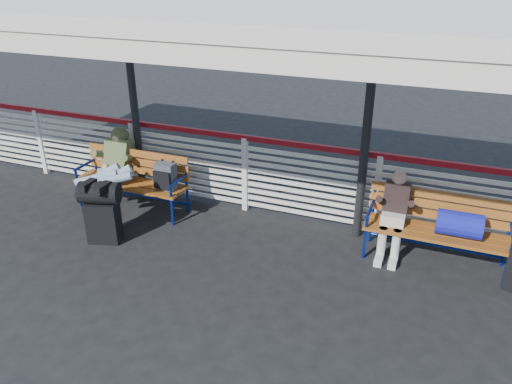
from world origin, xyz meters
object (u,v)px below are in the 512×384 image
at_px(luggage_stack, 102,210).
at_px(traveler_man, 110,172).
at_px(bench_left, 141,175).
at_px(companion_person, 394,214).
at_px(bench_right, 447,223).

relative_size(luggage_stack, traveler_man, 0.55).
relative_size(bench_left, companion_person, 1.57).
bearing_deg(bench_left, bench_right, 1.59).
height_order(luggage_stack, traveler_man, traveler_man).
bearing_deg(companion_person, traveler_man, -173.57).
height_order(luggage_stack, bench_left, bench_left).
xyz_separation_m(bench_left, traveler_man, (-0.30, -0.35, 0.15)).
xyz_separation_m(luggage_stack, bench_left, (-0.04, 1.04, 0.09)).
distance_m(bench_right, companion_person, 0.66).
bearing_deg(companion_person, bench_right, 1.09).
xyz_separation_m(luggage_stack, bench_right, (4.43, 1.16, 0.10)).
height_order(luggage_stack, companion_person, companion_person).
xyz_separation_m(luggage_stack, companion_person, (3.76, 1.15, 0.11)).
bearing_deg(bench_right, luggage_stack, -165.30).
height_order(luggage_stack, bench_right, bench_right).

